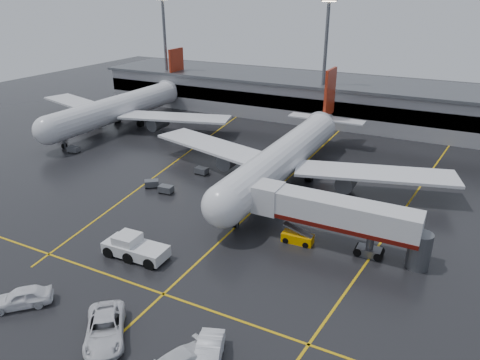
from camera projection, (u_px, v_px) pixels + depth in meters
The scene contains 21 objects.
ground at pixel (260, 205), 61.27m from camera, with size 220.00×220.00×0.00m, color black.
apron_line_centre at pixel (260, 204), 61.26m from camera, with size 0.25×90.00×0.02m, color gold.
apron_line_stop at pixel (163, 294), 43.25m from camera, with size 60.00×0.25×0.02m, color gold.
apron_line_left at pixel (179, 159), 77.87m from camera, with size 0.25×70.00×0.02m, color gold.
apron_line_right at pixel (409, 202), 61.88m from camera, with size 0.25×70.00×0.02m, color gold.
terminal at pixel (352, 101), 98.83m from camera, with size 122.00×19.00×8.60m.
light_mast_left at pixel (165, 46), 108.95m from camera, with size 3.00×1.20×25.45m.
light_mast_mid at pixel (325, 56), 92.12m from camera, with size 3.00×1.20×25.45m.
main_airliner at pixel (287, 154), 67.57m from camera, with size 48.80×45.60×14.10m.
second_airliner at pixel (123, 106), 95.07m from camera, with size 48.80×45.60×14.10m.
jet_bridge at pixel (335, 215), 49.82m from camera, with size 19.90×3.40×6.05m.
pushback_tractor at pixel (134, 248), 49.01m from camera, with size 7.32×3.33×2.58m.
belt_loader at pixel (298, 238), 51.92m from camera, with size 3.64×1.79×2.27m.
service_van_a at pixel (105, 329), 37.49m from camera, with size 3.11×6.75×1.88m, color silver.
service_van_c at pixel (208, 356), 34.74m from camera, with size 1.92×5.51×1.82m, color white.
service_van_d at pixel (21, 297), 41.35m from camera, with size 2.17×5.39×1.84m, color white.
baggage_cart_a at pixel (166, 189), 64.52m from camera, with size 2.10×1.46×1.12m.
baggage_cart_b at pixel (152, 183), 66.40m from camera, with size 2.38×2.25×1.12m.
baggage_cart_c at pixel (202, 171), 71.10m from camera, with size 2.06×1.40×1.12m.
baggage_cart_d at pixel (61, 136), 87.73m from camera, with size 2.25×1.74×1.12m.
baggage_cart_e at pixel (74, 149), 80.58m from camera, with size 2.14×1.53×1.12m.
Camera 1 is at (22.80, -50.24, 26.99)m, focal length 33.72 mm.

